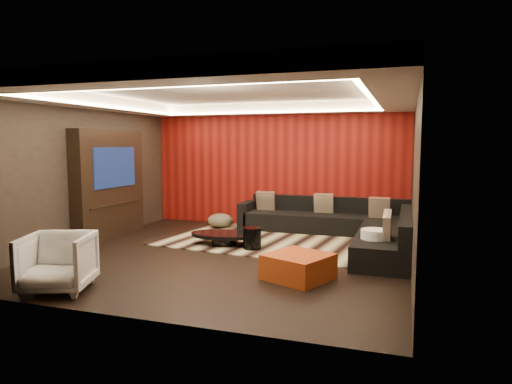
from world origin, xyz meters
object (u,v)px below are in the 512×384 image
(armchair, at_px, (58,262))
(coffee_table, at_px, (224,239))
(white_side_table, at_px, (374,246))
(sectional_sofa, at_px, (344,227))
(drum_stool, at_px, (252,238))
(orange_ottoman, at_px, (298,267))

(armchair, bearing_deg, coffee_table, 52.10)
(coffee_table, height_order, white_side_table, white_side_table)
(white_side_table, xyz_separation_m, armchair, (-3.83, -2.74, 0.11))
(armchair, height_order, sectional_sofa, armchair)
(coffee_table, xyz_separation_m, sectional_sofa, (2.09, 1.19, 0.13))
(drum_stool, xyz_separation_m, orange_ottoman, (1.21, -1.48, -0.03))
(white_side_table, bearing_deg, drum_stool, 172.97)
(sectional_sofa, bearing_deg, drum_stool, -137.34)
(coffee_table, relative_size, orange_ottoman, 1.61)
(coffee_table, height_order, drum_stool, drum_stool)
(white_side_table, bearing_deg, armchair, -144.41)
(white_side_table, distance_m, armchair, 4.71)
(orange_ottoman, height_order, sectional_sofa, sectional_sofa)
(armchair, bearing_deg, drum_stool, 41.38)
(orange_ottoman, distance_m, sectional_sofa, 2.86)
(white_side_table, bearing_deg, sectional_sofa, 113.18)
(orange_ottoman, xyz_separation_m, armchair, (-2.86, -1.52, 0.20))
(coffee_table, distance_m, armchair, 3.35)
(armchair, bearing_deg, white_side_table, 15.78)
(drum_stool, height_order, armchair, armchair)
(drum_stool, relative_size, orange_ottoman, 0.48)
(white_side_table, height_order, orange_ottoman, white_side_table)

